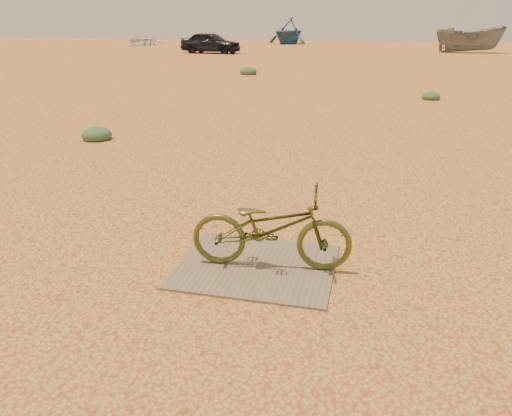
% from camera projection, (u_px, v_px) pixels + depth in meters
% --- Properties ---
extents(ground, '(120.00, 120.00, 0.00)m').
position_uv_depth(ground, '(309.00, 276.00, 4.58)').
color(ground, gold).
rests_on(ground, ground).
extents(plywood_board, '(1.47, 1.25, 0.02)m').
position_uv_depth(plywood_board, '(256.00, 266.00, 4.75)').
color(plywood_board, '#72604B').
rests_on(plywood_board, ground).
extents(bicycle, '(1.53, 0.67, 0.78)m').
position_uv_depth(bicycle, '(271.00, 228.00, 4.59)').
color(bicycle, '#484F1F').
rests_on(bicycle, plywood_board).
extents(car, '(4.52, 2.31, 1.47)m').
position_uv_depth(car, '(211.00, 43.00, 36.01)').
color(car, black).
rests_on(car, ground).
extents(boat_near_left, '(3.34, 4.67, 0.97)m').
position_uv_depth(boat_near_left, '(140.00, 40.00, 47.92)').
color(boat_near_left, white).
rests_on(boat_near_left, ground).
extents(boat_far_left, '(5.70, 6.07, 2.56)m').
position_uv_depth(boat_far_left, '(289.00, 31.00, 50.39)').
color(boat_far_left, '#30537C').
rests_on(boat_far_left, ground).
extents(boat_mid_right, '(4.84, 1.91, 1.86)m').
position_uv_depth(boat_mid_right, '(470.00, 40.00, 36.50)').
color(boat_mid_right, slate).
rests_on(boat_mid_right, ground).
extents(kale_a, '(0.58, 0.58, 0.32)m').
position_uv_depth(kale_a, '(97.00, 139.00, 9.87)').
color(kale_a, '#465F3E').
rests_on(kale_a, ground).
extents(kale_b, '(0.53, 0.53, 0.29)m').
position_uv_depth(kale_b, '(431.00, 100.00, 14.89)').
color(kale_b, '#465F3E').
rests_on(kale_b, ground).
extents(kale_c, '(0.75, 0.75, 0.41)m').
position_uv_depth(kale_c, '(248.00, 74.00, 21.87)').
color(kale_c, '#465F3E').
rests_on(kale_c, ground).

